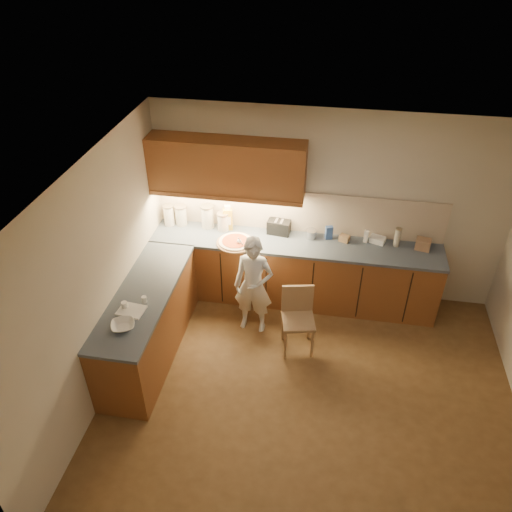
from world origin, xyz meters
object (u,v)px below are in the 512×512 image
Objects in this scene: oil_jug at (228,218)px; toaster at (279,227)px; wooden_chair at (298,314)px; pizza_on_board at (235,242)px; child at (254,286)px.

oil_jug is 0.69m from toaster.
pizza_on_board is at bearing 128.94° from wooden_chair.
child is 3.73× the size of oil_jug.
pizza_on_board is 0.39m from oil_jug.
pizza_on_board is 0.36× the size of child.
wooden_chair is 2.35× the size of oil_jug.
wooden_chair is at bearing -39.04° from pizza_on_board.
wooden_chair is 1.26m from toaster.
child is at bearing -95.66° from toaster.
child is 1.59× the size of wooden_chair.
oil_jug is at bearing 123.99° from child.
pizza_on_board is 1.35× the size of oil_jug.
child is at bearing -57.20° from pizza_on_board.
child is (0.32, -0.50, -0.27)m from pizza_on_board.
child is 1.05m from oil_jug.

